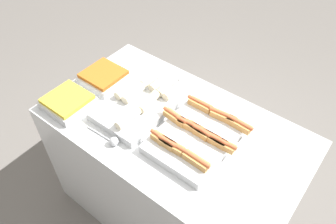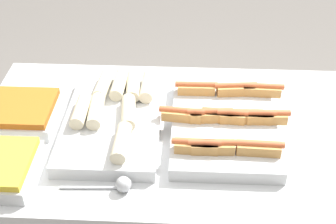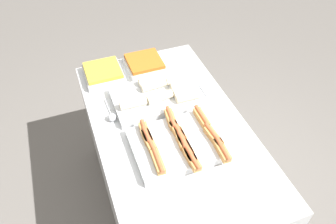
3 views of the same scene
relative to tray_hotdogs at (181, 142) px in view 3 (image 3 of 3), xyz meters
name	(u,v)px [view 3 (image 3 of 3)]	position (x,y,z in m)	size (l,w,h in m)	color
ground_plane	(170,207)	(-0.16, 0.00, -0.97)	(12.00, 12.00, 0.00)	slate
counter	(170,172)	(-0.16, 0.00, -0.50)	(1.50, 0.86, 0.93)	silver
tray_hotdogs	(181,142)	(0.00, 0.00, 0.00)	(0.46, 0.53, 0.10)	silver
tray_wraps	(159,95)	(-0.40, 0.02, 0.00)	(0.34, 0.54, 0.10)	silver
tray_side_front	(103,73)	(-0.74, -0.26, 0.00)	(0.25, 0.25, 0.07)	silver
tray_side_back	(145,64)	(-0.74, 0.03, 0.00)	(0.25, 0.25, 0.07)	silver
serving_spoon_near	(111,116)	(-0.34, -0.31, -0.02)	(0.23, 0.05, 0.05)	#B2B5BA
serving_spoon_far	(205,92)	(-0.35, 0.31, -0.02)	(0.21, 0.05, 0.05)	#B2B5BA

